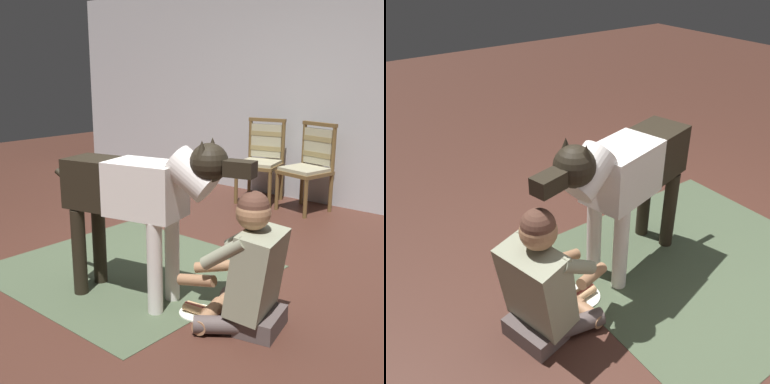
# 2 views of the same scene
# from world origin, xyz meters

# --- Properties ---
(ground_plane) EXTENTS (15.00, 15.00, 0.00)m
(ground_plane) POSITION_xyz_m (0.00, 0.00, 0.00)
(ground_plane) COLOR #45261D
(area_rug) EXTENTS (1.89, 1.78, 0.01)m
(area_rug) POSITION_xyz_m (-0.30, 0.09, 0.00)
(area_rug) COLOR #46543C
(area_rug) RESTS_ON ground
(person_sitting_on_floor) EXTENTS (0.69, 0.57, 0.88)m
(person_sitting_on_floor) POSITION_xyz_m (0.95, -0.04, 0.36)
(person_sitting_on_floor) COLOR #564947
(person_sitting_on_floor) RESTS_ON ground
(large_dog) EXTENTS (1.50, 0.51, 1.16)m
(large_dog) POSITION_xyz_m (0.18, -0.22, 0.76)
(large_dog) COLOR silver
(large_dog) RESTS_ON ground
(hot_dog_on_plate) EXTENTS (0.24, 0.24, 0.06)m
(hot_dog_on_plate) POSITION_xyz_m (0.60, -0.12, 0.03)
(hot_dog_on_plate) COLOR white
(hot_dog_on_plate) RESTS_ON ground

